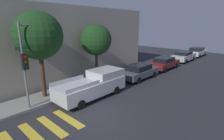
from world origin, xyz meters
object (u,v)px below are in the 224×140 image
(sedan_far_end, at_px, (184,56))
(traffic_light_pole, at_px, (29,54))
(tree_near_corner, at_px, (39,36))
(pickup_truck, at_px, (94,84))
(tree_midblock, at_px, (96,40))
(sedan_tail_of_row, at_px, (197,52))
(sedan_middle, at_px, (164,63))
(sedan_near_corner, at_px, (139,71))

(sedan_far_end, bearing_deg, traffic_light_pole, 176.44)
(tree_near_corner, bearing_deg, pickup_truck, -42.10)
(traffic_light_pole, distance_m, tree_midblock, 6.24)
(traffic_light_pole, xyz_separation_m, sedan_tail_of_row, (25.82, -1.27, -2.66))
(sedan_middle, bearing_deg, sedan_far_end, 0.00)
(pickup_truck, height_order, tree_near_corner, tree_near_corner)
(traffic_light_pole, relative_size, sedan_tail_of_row, 1.18)
(sedan_near_corner, height_order, sedan_middle, sedan_near_corner)
(pickup_truck, height_order, sedan_middle, pickup_truck)
(sedan_middle, xyz_separation_m, sedan_far_end, (5.84, 0.00, 0.01))
(traffic_light_pole, distance_m, sedan_tail_of_row, 25.98)
(pickup_truck, relative_size, sedan_middle, 1.18)
(sedan_far_end, distance_m, sedan_tail_of_row, 5.44)
(traffic_light_pole, xyz_separation_m, tree_midblock, (6.14, 1.07, 0.35))
(sedan_far_end, xyz_separation_m, tree_midblock, (-14.23, 2.34, 3.02))
(sedan_tail_of_row, relative_size, tree_midblock, 0.86)
(traffic_light_pole, relative_size, sedan_middle, 1.17)
(traffic_light_pole, height_order, sedan_near_corner, traffic_light_pole)
(sedan_near_corner, relative_size, sedan_far_end, 0.96)
(sedan_near_corner, distance_m, tree_near_corner, 9.36)
(pickup_truck, relative_size, sedan_tail_of_row, 1.19)
(sedan_middle, height_order, sedan_far_end, sedan_far_end)
(sedan_middle, xyz_separation_m, tree_near_corner, (-13.39, 2.34, 3.62))
(sedan_middle, distance_m, sedan_tail_of_row, 11.28)
(sedan_near_corner, distance_m, sedan_tail_of_row, 16.35)
(pickup_truck, bearing_deg, tree_near_corner, 137.90)
(sedan_middle, distance_m, sedan_far_end, 5.84)
(sedan_far_end, bearing_deg, pickup_truck, 180.00)
(sedan_tail_of_row, height_order, tree_near_corner, tree_near_corner)
(sedan_far_end, distance_m, tree_midblock, 14.74)
(tree_near_corner, bearing_deg, sedan_tail_of_row, -5.43)
(tree_near_corner, bearing_deg, sedan_far_end, -6.95)
(pickup_truck, height_order, sedan_far_end, pickup_truck)
(tree_midblock, bearing_deg, traffic_light_pole, -170.07)
(sedan_near_corner, xyz_separation_m, sedan_far_end, (10.91, 0.00, 0.00))
(sedan_tail_of_row, bearing_deg, sedan_near_corner, 180.00)
(pickup_truck, xyz_separation_m, tree_near_corner, (-2.59, 2.34, 3.44))
(pickup_truck, xyz_separation_m, sedan_near_corner, (5.72, 0.00, -0.17))
(tree_near_corner, relative_size, tree_midblock, 1.16)
(traffic_light_pole, relative_size, sedan_near_corner, 1.22)
(sedan_near_corner, height_order, sedan_tail_of_row, sedan_tail_of_row)
(pickup_truck, bearing_deg, traffic_light_pole, 161.26)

